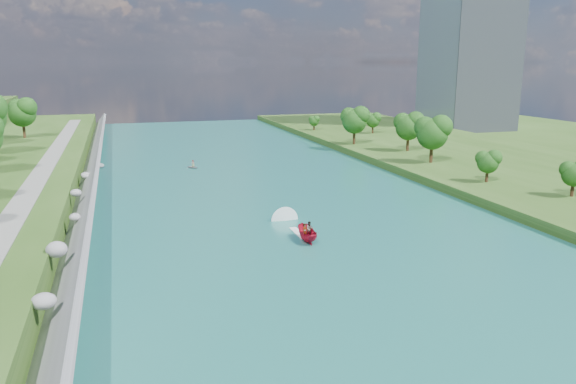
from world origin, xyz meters
name	(u,v)px	position (x,y,z in m)	size (l,w,h in m)	color
ground	(320,246)	(0.00, 0.00, 0.00)	(260.00, 260.00, 0.00)	#2D5119
river_water	(273,204)	(0.00, 20.00, 0.05)	(55.00, 240.00, 0.10)	#1B6667
berm_east	(553,179)	(49.50, 20.00, 0.75)	(44.00, 240.00, 1.50)	#2D5119
riprap_bank	(83,207)	(-25.86, 18.82, 1.82)	(4.54, 236.00, 4.80)	slate
riverside_path	(27,195)	(-32.50, 20.00, 3.55)	(3.00, 200.00, 0.10)	gray
office_tower	(470,28)	(82.50, 95.00, 30.00)	(22.00, 22.00, 60.00)	gray
trees_east	(488,147)	(37.64, 22.09, 6.39)	(18.27, 133.45, 11.37)	#194412
motorboat	(304,231)	(-0.87, 3.08, 0.90)	(3.60, 19.14, 2.21)	#AB0D25
raft	(193,166)	(-7.33, 51.26, 0.45)	(2.85, 3.12, 1.58)	#9A9BA2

